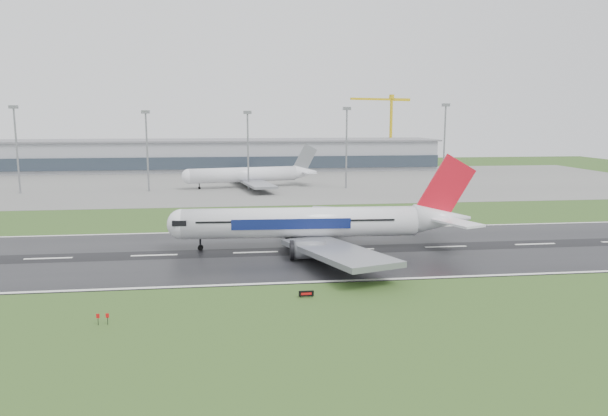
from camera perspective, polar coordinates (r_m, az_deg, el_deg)
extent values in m
plane|color=#2B4B1B|center=(114.38, -15.06, -4.73)|extent=(520.00, 520.00, 0.00)
cube|color=black|center=(114.36, -15.06, -4.71)|extent=(400.00, 45.00, 0.10)
cube|color=slate|center=(237.07, -10.97, 2.52)|extent=(400.00, 130.00, 0.08)
cube|color=gray|center=(296.07, -10.26, 5.29)|extent=(240.00, 36.00, 15.00)
cylinder|color=gray|center=(223.92, -27.28, 5.15)|extent=(0.64, 0.64, 30.11)
cylinder|color=gray|center=(212.74, -15.73, 5.44)|extent=(0.64, 0.64, 28.44)
cylinder|color=gray|center=(210.44, -5.74, 5.68)|extent=(0.64, 0.64, 28.32)
cylinder|color=gray|center=(214.59, 4.36, 5.97)|extent=(0.64, 0.64, 29.81)
cylinder|color=gray|center=(225.49, 14.14, 6.05)|extent=(0.64, 0.64, 31.24)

